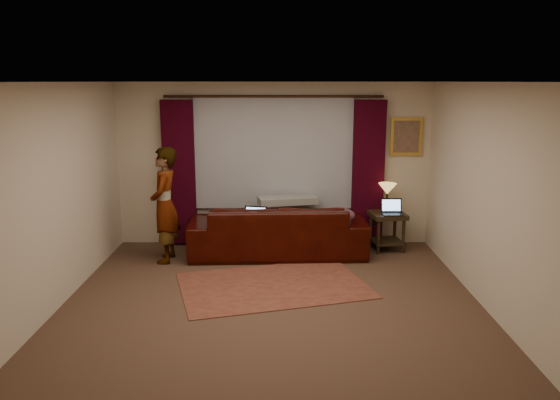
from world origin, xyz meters
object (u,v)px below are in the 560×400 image
object	(u,v)px
sofa	(278,220)
laptop_table	(393,207)
laptop_sofa	(253,217)
person	(165,205)
end_table	(387,231)
tiffany_lamp	(387,198)

from	to	relation	value
sofa	laptop_table	size ratio (longest dim) A/B	7.62
laptop_sofa	person	world-z (taller)	person
laptop_table	laptop_sofa	bearing A→B (deg)	-171.16
sofa	end_table	size ratio (longest dim) A/B	4.44
sofa	laptop_table	distance (m)	1.78
end_table	tiffany_lamp	world-z (taller)	tiffany_lamp
laptop_sofa	person	xyz separation A→B (m)	(-1.28, -0.06, 0.19)
tiffany_lamp	laptop_table	distance (m)	0.22
sofa	person	size ratio (longest dim) A/B	1.58
laptop_table	person	size ratio (longest dim) A/B	0.21
laptop_table	person	bearing A→B (deg)	-173.82
laptop_table	person	distance (m)	3.44
sofa	laptop_sofa	bearing A→B (deg)	34.31
laptop_table	end_table	bearing A→B (deg)	112.58
laptop_table	person	world-z (taller)	person
laptop_sofa	laptop_table	xyz separation A→B (m)	(2.13, 0.36, 0.06)
end_table	tiffany_lamp	distance (m)	0.53
end_table	laptop_table	size ratio (longest dim) A/B	1.72
person	end_table	bearing A→B (deg)	98.49
sofa	tiffany_lamp	xyz separation A→B (m)	(1.71, 0.28, 0.29)
end_table	laptop_table	world-z (taller)	laptop_table
laptop_table	sofa	bearing A→B (deg)	-177.72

